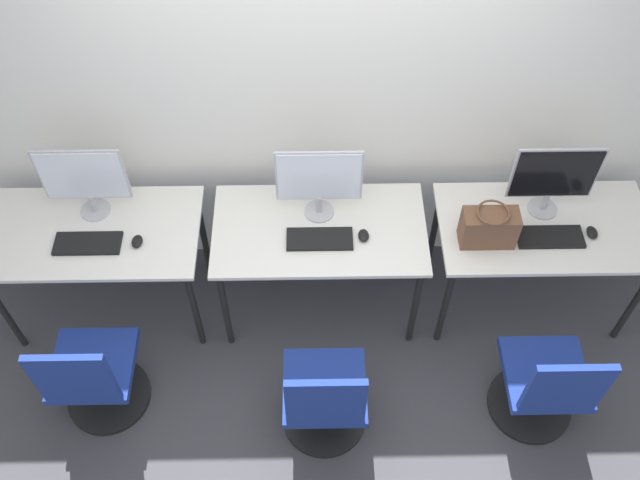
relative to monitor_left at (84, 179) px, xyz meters
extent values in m
plane|color=#3D3D42|center=(1.27, -0.48, -1.02)|extent=(20.00, 20.00, 0.00)
cube|color=silver|center=(1.27, 0.30, 0.38)|extent=(12.00, 0.05, 2.80)
cube|color=silver|center=(0.00, -0.15, -0.28)|extent=(1.20, 0.66, 0.02)
cylinder|color=black|center=(-0.55, -0.43, -0.66)|extent=(0.04, 0.04, 0.73)
cylinder|color=black|center=(0.55, -0.43, -0.66)|extent=(0.04, 0.04, 0.73)
cylinder|color=black|center=(-0.55, 0.13, -0.66)|extent=(0.04, 0.04, 0.73)
cylinder|color=black|center=(0.55, 0.13, -0.66)|extent=(0.04, 0.04, 0.73)
cylinder|color=#B2B2B7|center=(0.00, 0.00, -0.26)|extent=(0.17, 0.17, 0.01)
cylinder|color=#B2B2B7|center=(0.00, 0.00, -0.20)|extent=(0.04, 0.04, 0.11)
cube|color=#B2B2B7|center=(0.00, 0.00, 0.03)|extent=(0.47, 0.01, 0.36)
cube|color=silver|center=(0.00, -0.01, 0.03)|extent=(0.45, 0.01, 0.34)
cube|color=black|center=(0.00, -0.24, -0.26)|extent=(0.37, 0.15, 0.02)
ellipsoid|color=black|center=(0.27, -0.24, -0.25)|extent=(0.06, 0.09, 0.03)
cylinder|color=black|center=(0.03, -0.80, -1.00)|extent=(0.48, 0.48, 0.03)
cylinder|color=black|center=(0.03, -0.80, -0.82)|extent=(0.04, 0.04, 0.34)
cube|color=navy|center=(0.03, -0.80, -0.62)|extent=(0.44, 0.44, 0.05)
cube|color=navy|center=(0.03, -1.00, -0.38)|extent=(0.40, 0.04, 0.44)
cube|color=silver|center=(1.27, -0.15, -0.28)|extent=(1.20, 0.66, 0.02)
cylinder|color=black|center=(0.72, -0.43, -0.66)|extent=(0.04, 0.04, 0.73)
cylinder|color=black|center=(1.82, -0.43, -0.66)|extent=(0.04, 0.04, 0.73)
cylinder|color=black|center=(0.72, 0.13, -0.66)|extent=(0.04, 0.04, 0.73)
cylinder|color=black|center=(1.82, 0.13, -0.66)|extent=(0.04, 0.04, 0.73)
cylinder|color=#B2B2B7|center=(1.27, -0.03, -0.26)|extent=(0.17, 0.17, 0.01)
cylinder|color=#B2B2B7|center=(1.27, -0.03, -0.20)|extent=(0.04, 0.04, 0.11)
cube|color=#B2B2B7|center=(1.27, -0.03, 0.03)|extent=(0.47, 0.01, 0.36)
cube|color=silver|center=(1.27, -0.03, 0.03)|extent=(0.45, 0.01, 0.34)
cube|color=black|center=(1.27, -0.23, -0.26)|extent=(0.37, 0.15, 0.02)
ellipsoid|color=black|center=(1.52, -0.22, -0.25)|extent=(0.06, 0.09, 0.03)
cylinder|color=black|center=(1.29, -0.95, -1.00)|extent=(0.48, 0.48, 0.03)
cylinder|color=black|center=(1.29, -0.95, -0.82)|extent=(0.04, 0.04, 0.34)
cube|color=navy|center=(1.29, -0.95, -0.62)|extent=(0.44, 0.44, 0.05)
cube|color=navy|center=(1.29, -1.15, -0.38)|extent=(0.40, 0.04, 0.44)
cube|color=silver|center=(2.55, -0.15, -0.28)|extent=(1.20, 0.66, 0.02)
cylinder|color=black|center=(2.00, -0.43, -0.66)|extent=(0.04, 0.04, 0.73)
cylinder|color=black|center=(3.10, -0.43, -0.66)|extent=(0.04, 0.04, 0.73)
cylinder|color=black|center=(2.00, 0.13, -0.66)|extent=(0.04, 0.04, 0.73)
cylinder|color=black|center=(3.10, 0.13, -0.66)|extent=(0.04, 0.04, 0.73)
cylinder|color=#B2B2B7|center=(2.55, -0.03, -0.26)|extent=(0.17, 0.17, 0.01)
cylinder|color=#B2B2B7|center=(2.55, -0.03, -0.20)|extent=(0.04, 0.04, 0.11)
cube|color=#B2B2B7|center=(2.55, -0.03, 0.03)|extent=(0.47, 0.01, 0.36)
cube|color=black|center=(2.55, -0.03, 0.03)|extent=(0.45, 0.01, 0.34)
cube|color=black|center=(2.55, -0.24, -0.26)|extent=(0.37, 0.15, 0.02)
ellipsoid|color=black|center=(2.79, -0.22, -0.25)|extent=(0.06, 0.09, 0.03)
cylinder|color=black|center=(2.48, -0.89, -1.00)|extent=(0.48, 0.48, 0.03)
cylinder|color=black|center=(2.48, -0.89, -0.82)|extent=(0.04, 0.04, 0.34)
cube|color=navy|center=(2.48, -0.89, -0.62)|extent=(0.44, 0.44, 0.05)
cube|color=navy|center=(2.48, -1.09, -0.38)|extent=(0.40, 0.04, 0.44)
cube|color=brown|center=(2.19, -0.25, -0.16)|extent=(0.30, 0.14, 0.22)
torus|color=brown|center=(2.19, -0.25, -0.03)|extent=(0.18, 0.18, 0.01)
camera|label=1|loc=(1.24, -2.63, 2.85)|focal=40.00mm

